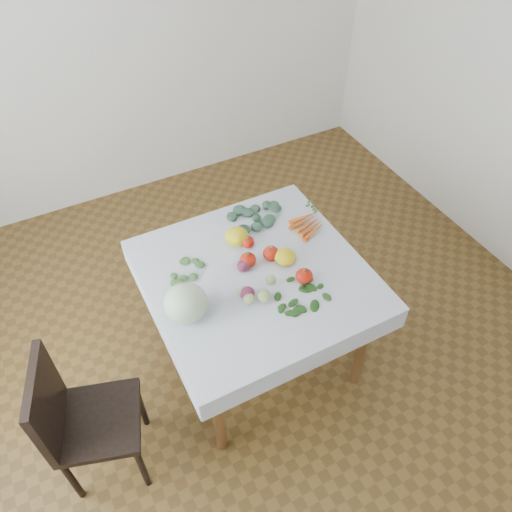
{
  "coord_description": "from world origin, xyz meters",
  "views": [
    {
      "loc": [
        -0.81,
        -1.57,
        2.7
      ],
      "look_at": [
        0.03,
        0.06,
        0.82
      ],
      "focal_mm": 35.0,
      "sensor_mm": 36.0,
      "label": 1
    }
  ],
  "objects_px": {
    "table": "(256,286)",
    "cabbage": "(186,303)",
    "chair": "(77,416)",
    "carrot_bunch": "(309,224)",
    "heirloom_back": "(237,236)"
  },
  "relations": [
    {
      "from": "table",
      "to": "cabbage",
      "type": "bearing_deg",
      "value": -167.65
    },
    {
      "from": "chair",
      "to": "carrot_bunch",
      "type": "xyz_separation_m",
      "value": [
        1.49,
        0.4,
        0.27
      ]
    },
    {
      "from": "table",
      "to": "cabbage",
      "type": "xyz_separation_m",
      "value": [
        -0.42,
        -0.09,
        0.2
      ]
    },
    {
      "from": "cabbage",
      "to": "carrot_bunch",
      "type": "bearing_deg",
      "value": 17.86
    },
    {
      "from": "cabbage",
      "to": "carrot_bunch",
      "type": "xyz_separation_m",
      "value": [
        0.86,
        0.28,
        -0.08
      ]
    },
    {
      "from": "chair",
      "to": "heirloom_back",
      "type": "bearing_deg",
      "value": 23.66
    },
    {
      "from": "chair",
      "to": "heirloom_back",
      "type": "xyz_separation_m",
      "value": [
        1.07,
        0.47,
        0.3
      ]
    },
    {
      "from": "chair",
      "to": "heirloom_back",
      "type": "distance_m",
      "value": 1.2
    },
    {
      "from": "table",
      "to": "chair",
      "type": "relative_size",
      "value": 1.15
    },
    {
      "from": "chair",
      "to": "heirloom_back",
      "type": "height_order",
      "value": "chair"
    },
    {
      "from": "cabbage",
      "to": "heirloom_back",
      "type": "relative_size",
      "value": 1.6
    },
    {
      "from": "heirloom_back",
      "to": "carrot_bunch",
      "type": "xyz_separation_m",
      "value": [
        0.42,
        -0.07,
        -0.03
      ]
    },
    {
      "from": "table",
      "to": "heirloom_back",
      "type": "bearing_deg",
      "value": 87.1
    },
    {
      "from": "cabbage",
      "to": "heirloom_back",
      "type": "xyz_separation_m",
      "value": [
        0.44,
        0.35,
        -0.05
      ]
    },
    {
      "from": "chair",
      "to": "cabbage",
      "type": "xyz_separation_m",
      "value": [
        0.63,
        0.12,
        0.35
      ]
    }
  ]
}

